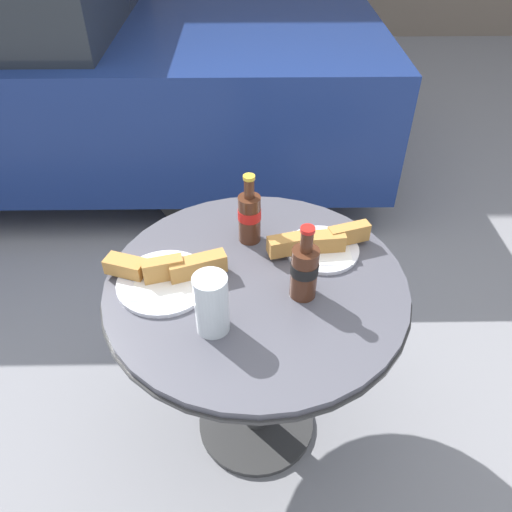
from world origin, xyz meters
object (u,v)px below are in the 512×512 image
cola_bottle_right (249,216)px  drinking_glass (212,306)px  cola_bottle_left (304,270)px  lunch_plate_far (320,244)px  lunch_plate_near (166,275)px  bistro_table (256,318)px

cola_bottle_right → drinking_glass: bearing=-104.6°
cola_bottle_left → lunch_plate_far: size_ratio=0.72×
lunch_plate_near → cola_bottle_right: bearing=38.6°
lunch_plate_near → lunch_plate_far: lunch_plate_near is taller
cola_bottle_left → lunch_plate_far: 0.19m
lunch_plate_near → cola_bottle_left: bearing=-8.5°
cola_bottle_right → drinking_glass: 0.35m
cola_bottle_right → lunch_plate_far: cola_bottle_right is taller
cola_bottle_left → lunch_plate_near: size_ratio=0.65×
bistro_table → drinking_glass: drinking_glass is taller
cola_bottle_left → lunch_plate_far: bearing=69.6°
cola_bottle_left → cola_bottle_right: same height
bistro_table → drinking_glass: (-0.10, -0.16, 0.22)m
bistro_table → lunch_plate_near: bearing=179.8°
bistro_table → lunch_plate_far: size_ratio=2.75×
bistro_table → lunch_plate_far: 0.27m
cola_bottle_right → lunch_plate_near: 0.28m
cola_bottle_right → lunch_plate_near: bearing=-141.4°
cola_bottle_right → cola_bottle_left: bearing=-59.6°
bistro_table → lunch_plate_near: size_ratio=2.49×
cola_bottle_right → lunch_plate_near: (-0.22, -0.17, -0.06)m
cola_bottle_right → lunch_plate_far: bearing=-16.2°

